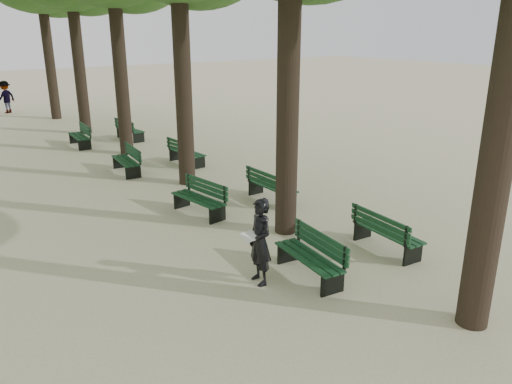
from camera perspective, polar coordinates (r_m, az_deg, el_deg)
ground at (r=9.51m, az=7.95°, el=-12.20°), size 120.00×120.00×0.00m
bench_left_0 at (r=10.17m, az=6.06°, el=-8.26°), size 0.80×1.86×0.92m
bench_left_1 at (r=13.47m, az=-6.56°, el=-1.47°), size 0.80×1.86×0.92m
bench_left_2 at (r=17.81m, az=-14.60°, el=2.95°), size 0.76×1.85×0.92m
bench_left_3 at (r=22.46m, az=-19.49°, el=5.60°), size 0.69×1.83×0.92m
bench_right_0 at (r=11.64m, az=14.70°, el=-5.24°), size 0.74×1.85×0.92m
bench_right_1 at (r=14.44m, az=1.83°, el=0.01°), size 0.58×1.80×0.92m
bench_right_2 at (r=18.57m, az=-7.91°, el=3.99°), size 0.70×1.84×0.92m
bench_right_3 at (r=23.21m, az=-14.16°, el=6.48°), size 0.71×1.84×0.92m
man_with_map at (r=9.66m, az=0.45°, el=-5.71°), size 0.65×0.74×1.74m
pedestrian_b at (r=33.15m, az=-26.70°, el=9.67°), size 1.22×0.95×1.87m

